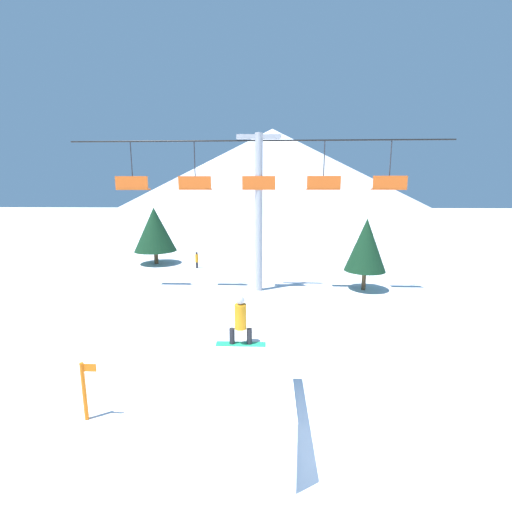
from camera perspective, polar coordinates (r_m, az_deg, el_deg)
The scene contains 9 objects.
ground_plane at distance 8.65m, azimuth 3.66°, elevation -30.09°, with size 220.00×220.00×0.00m, color white.
mountain_ridge at distance 78.58m, azimuth 2.69°, elevation 13.58°, with size 74.75×74.75×18.96m.
snow_ramp at distance 8.92m, azimuth -1.47°, elevation -22.55°, with size 2.11×3.79×1.50m.
snowboarder at distance 9.44m, azimuth -2.59°, elevation -10.69°, with size 1.36×0.32×1.39m.
chairlift at distance 19.05m, azimuth 0.47°, elevation 9.74°, with size 20.59×0.44×8.70m.
pine_tree_near at distance 20.40m, azimuth 17.85°, elevation 1.77°, with size 2.33×2.33×4.16m.
pine_tree_far at distance 27.73m, azimuth -16.54°, elevation 4.27°, with size 3.24×3.24×4.43m.
trail_marker at distance 10.02m, azimuth -26.66°, elevation -19.27°, with size 0.41×0.10×1.54m.
distant_skier at distance 25.71m, azimuth -9.84°, elevation -0.55°, with size 0.24×0.24×1.23m.
Camera 1 is at (-0.20, -6.54, 5.66)m, focal length 24.00 mm.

